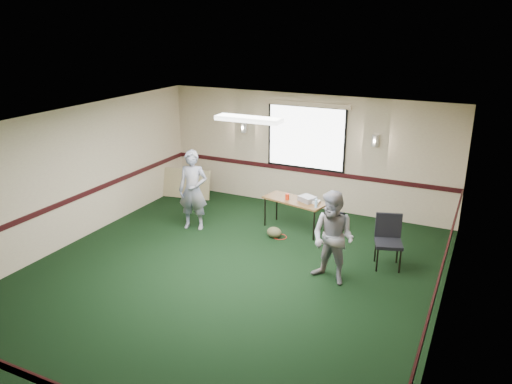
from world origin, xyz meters
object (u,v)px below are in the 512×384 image
at_px(person_left, 193,190).
at_px(folding_table, 295,202).
at_px(conference_chair, 388,236).
at_px(person_right, 333,238).
at_px(projector, 307,199).

bearing_deg(person_left, folding_table, 8.73).
xyz_separation_m(folding_table, conference_chair, (2.13, -0.78, -0.06)).
bearing_deg(person_right, conference_chair, 69.86).
bearing_deg(projector, person_right, -33.53).
bearing_deg(projector, person_left, -133.84).
xyz_separation_m(folding_table, person_right, (1.40, -1.81, 0.18)).
bearing_deg(folding_table, projector, 17.77).
distance_m(folding_table, person_right, 2.30).
bearing_deg(person_right, projector, 136.70).
height_order(folding_table, conference_chair, conference_chair).
relative_size(conference_chair, person_left, 0.56).
bearing_deg(conference_chair, person_right, -142.92).
relative_size(person_left, person_right, 1.06).
bearing_deg(projector, conference_chair, 1.57).
xyz_separation_m(conference_chair, person_right, (-0.73, -1.03, 0.25)).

